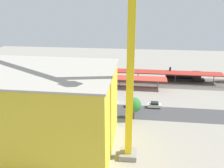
% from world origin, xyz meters
% --- Properties ---
extents(ground_plane, '(153.93, 153.93, 0.00)m').
position_xyz_m(ground_plane, '(0.00, 0.00, 0.00)').
color(ground_plane, gray).
rests_on(ground_plane, ground).
extents(rail_bed, '(96.42, 14.76, 0.01)m').
position_xyz_m(rail_bed, '(0.00, -21.50, 0.00)').
color(rail_bed, '#5B544C').
rests_on(rail_bed, ground).
extents(street_asphalt, '(96.35, 10.73, 0.01)m').
position_xyz_m(street_asphalt, '(0.00, 5.01, 0.00)').
color(street_asphalt, '#424244').
rests_on(street_asphalt, ground).
extents(track_rails, '(96.19, 8.32, 0.12)m').
position_xyz_m(track_rails, '(0.00, -21.50, 0.18)').
color(track_rails, '#9E9EA8').
rests_on(track_rails, ground).
extents(platform_canopy_near, '(61.22, 6.20, 3.88)m').
position_xyz_m(platform_canopy_near, '(12.98, -14.41, 3.69)').
color(platform_canopy_near, '#C63D2D').
rests_on(platform_canopy_near, ground).
extents(platform_canopy_far, '(63.76, 6.08, 3.88)m').
position_xyz_m(platform_canopy_far, '(-7.36, -22.21, 3.68)').
color(platform_canopy_far, '#A82D23').
rests_on(platform_canopy_far, ground).
extents(locomotive, '(14.85, 3.19, 5.25)m').
position_xyz_m(locomotive, '(-25.64, -24.01, 1.88)').
color(locomotive, black).
rests_on(locomotive, ground).
extents(freight_coach_far, '(19.18, 3.41, 6.04)m').
position_xyz_m(freight_coach_far, '(11.70, -18.98, 3.17)').
color(freight_coach_far, black).
rests_on(freight_coach_far, ground).
extents(parked_car_0, '(4.12, 1.95, 1.80)m').
position_xyz_m(parked_car_0, '(-12.51, 1.56, 0.80)').
color(parked_car_0, black).
rests_on(parked_car_0, ground).
extents(parked_car_1, '(4.13, 1.85, 1.65)m').
position_xyz_m(parked_car_1, '(-5.93, 1.75, 0.73)').
color(parked_car_1, black).
rests_on(parked_car_1, ground).
extents(parked_car_2, '(4.21, 1.91, 1.73)m').
position_xyz_m(parked_car_2, '(0.79, 1.45, 0.76)').
color(parked_car_2, black).
rests_on(parked_car_2, ground).
extents(parked_car_3, '(4.86, 2.17, 1.71)m').
position_xyz_m(parked_car_3, '(7.83, 1.62, 0.75)').
color(parked_car_3, black).
rests_on(parked_car_3, ground).
extents(parked_car_4, '(4.13, 2.07, 1.66)m').
position_xyz_m(parked_car_4, '(15.08, 1.85, 0.74)').
color(parked_car_4, black).
rests_on(parked_car_4, ground).
extents(parked_car_5, '(4.58, 1.97, 1.71)m').
position_xyz_m(parked_car_5, '(22.22, 2.04, 0.75)').
color(parked_car_5, black).
rests_on(parked_car_5, ground).
extents(parked_car_6, '(4.33, 1.95, 1.71)m').
position_xyz_m(parked_car_6, '(29.18, 1.53, 0.76)').
color(parked_car_6, black).
rests_on(parked_car_6, ground).
extents(construction_building, '(34.39, 21.72, 17.85)m').
position_xyz_m(construction_building, '(15.09, 23.97, 8.92)').
color(construction_building, yellow).
rests_on(construction_building, ground).
extents(construction_roof_slab, '(35.00, 22.33, 0.40)m').
position_xyz_m(construction_roof_slab, '(15.09, 23.97, 18.05)').
color(construction_roof_slab, '#ADA89E').
rests_on(construction_roof_slab, construction_building).
extents(tower_crane, '(24.53, 15.99, 37.20)m').
position_xyz_m(tower_crane, '(-3.59, 25.11, 22.19)').
color(tower_crane, gray).
rests_on(tower_crane, ground).
extents(box_truck_0, '(8.84, 2.81, 3.41)m').
position_xyz_m(box_truck_0, '(12.49, 9.28, 1.65)').
color(box_truck_0, black).
rests_on(box_truck_0, ground).
extents(box_truck_1, '(8.90, 2.60, 3.63)m').
position_xyz_m(box_truck_1, '(25.08, 7.99, 1.75)').
color(box_truck_1, black).
rests_on(box_truck_1, ground).
extents(street_tree_0, '(4.11, 4.11, 6.30)m').
position_xyz_m(street_tree_0, '(-6.33, 9.25, 4.22)').
color(street_tree_0, brown).
rests_on(street_tree_0, ground).
extents(street_tree_1, '(4.03, 4.03, 6.67)m').
position_xyz_m(street_tree_1, '(27.01, 10.97, 4.63)').
color(street_tree_1, brown).
rests_on(street_tree_1, ground).
extents(street_tree_2, '(5.68, 5.68, 7.86)m').
position_xyz_m(street_tree_2, '(10.91, 9.32, 5.01)').
color(street_tree_2, brown).
rests_on(street_tree_2, ground).
extents(street_tree_3, '(5.87, 5.87, 7.70)m').
position_xyz_m(street_tree_3, '(9.80, 10.50, 4.75)').
color(street_tree_3, brown).
rests_on(street_tree_3, ground).
extents(street_tree_4, '(5.63, 5.63, 7.69)m').
position_xyz_m(street_tree_4, '(13.76, 10.74, 4.86)').
color(street_tree_4, brown).
rests_on(street_tree_4, ground).
extents(traffic_light, '(0.50, 0.36, 6.88)m').
position_xyz_m(traffic_light, '(22.99, 0.80, 4.54)').
color(traffic_light, '#333333').
rests_on(traffic_light, ground).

